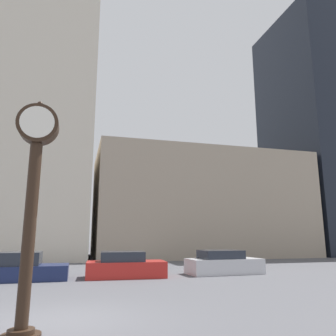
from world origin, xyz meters
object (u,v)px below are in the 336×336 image
object	(u,v)px
car_navy	(14,269)
car_red	(125,266)
car_silver	(223,264)
street_clock	(33,191)

from	to	relation	value
car_navy	car_red	xyz separation A→B (m)	(5.22, -0.11, -0.00)
car_navy	car_silver	bearing A→B (deg)	0.48
street_clock	car_red	distance (m)	10.49
car_red	car_silver	xyz separation A→B (m)	(5.51, 0.14, 0.00)
car_navy	car_silver	world-z (taller)	car_navy
street_clock	car_navy	bearing A→B (deg)	100.39
car_navy	car_red	world-z (taller)	car_navy
car_red	car_navy	bearing A→B (deg)	-177.81
car_navy	car_silver	xyz separation A→B (m)	(10.73, 0.03, 0.00)
street_clock	car_silver	distance (m)	13.45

